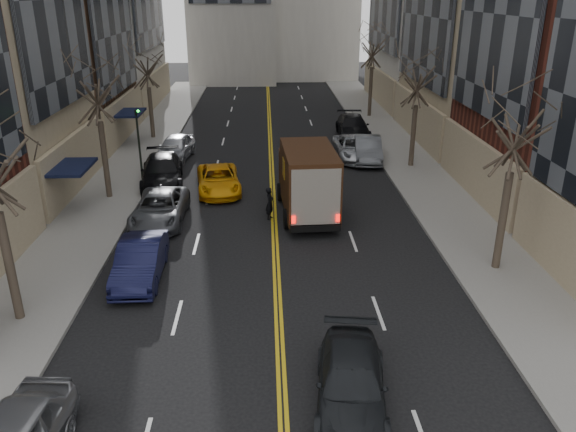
% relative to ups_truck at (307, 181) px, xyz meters
% --- Properties ---
extents(sidewalk_left, '(4.00, 66.00, 0.15)m').
position_rel_ups_truck_xyz_m(sidewalk_left, '(-10.67, 9.64, -1.68)').
color(sidewalk_left, slate).
rests_on(sidewalk_left, ground).
extents(sidewalk_right, '(4.00, 66.00, 0.15)m').
position_rel_ups_truck_xyz_m(sidewalk_right, '(7.33, 9.64, -1.68)').
color(sidewalk_right, slate).
rests_on(sidewalk_right, ground).
extents(tree_lf_mid, '(3.20, 3.20, 8.91)m').
position_rel_ups_truck_xyz_m(tree_lf_mid, '(-10.47, 2.64, 4.84)').
color(tree_lf_mid, '#382D23').
rests_on(tree_lf_mid, sidewalk_left).
extents(tree_lf_far, '(3.20, 3.20, 8.12)m').
position_rel_ups_truck_xyz_m(tree_lf_far, '(-10.47, 15.64, 4.27)').
color(tree_lf_far, '#382D23').
rests_on(tree_lf_far, sidewalk_left).
extents(tree_rt_near, '(3.20, 3.20, 8.71)m').
position_rel_ups_truck_xyz_m(tree_rt_near, '(7.13, -6.36, 4.70)').
color(tree_rt_near, '#382D23').
rests_on(tree_rt_near, sidewalk_right).
extents(tree_rt_mid, '(3.20, 3.20, 8.32)m').
position_rel_ups_truck_xyz_m(tree_rt_mid, '(7.13, 7.64, 4.41)').
color(tree_rt_mid, '#382D23').
rests_on(tree_rt_mid, sidewalk_right).
extents(tree_rt_far, '(3.20, 3.20, 9.11)m').
position_rel_ups_truck_xyz_m(tree_rt_far, '(7.13, 22.64, 4.98)').
color(tree_rt_far, '#382D23').
rests_on(tree_rt_far, sidewalk_right).
extents(traffic_signal, '(0.29, 0.26, 4.70)m').
position_rel_ups_truck_xyz_m(traffic_signal, '(-9.07, 4.64, 1.06)').
color(traffic_signal, black).
rests_on(traffic_signal, sidewalk_left).
extents(ups_truck, '(2.87, 6.48, 3.49)m').
position_rel_ups_truck_xyz_m(ups_truck, '(0.00, 0.00, 0.00)').
color(ups_truck, black).
rests_on(ups_truck, ground).
extents(observer_sedan, '(2.46, 4.85, 1.35)m').
position_rel_ups_truck_xyz_m(observer_sedan, '(0.17, -13.90, -1.08)').
color(observer_sedan, black).
rests_on(observer_sedan, ground).
extents(taxi, '(2.87, 5.16, 1.37)m').
position_rel_ups_truck_xyz_m(taxi, '(-4.67, 3.60, -1.07)').
color(taxi, '#EB9E09').
rests_on(taxi, ground).
extents(pedestrian, '(0.54, 0.67, 1.62)m').
position_rel_ups_truck_xyz_m(pedestrian, '(-1.86, -0.55, -0.95)').
color(pedestrian, black).
rests_on(pedestrian, ground).
extents(parked_lf_b, '(1.72, 4.63, 1.51)m').
position_rel_ups_truck_xyz_m(parked_lf_b, '(-6.94, -6.47, -1.00)').
color(parked_lf_b, black).
rests_on(parked_lf_b, ground).
extents(parked_lf_c, '(2.40, 5.14, 1.42)m').
position_rel_ups_truck_xyz_m(parked_lf_c, '(-7.16, -0.73, -1.04)').
color(parked_lf_c, '#4A4D52').
rests_on(parked_lf_c, ground).
extents(parked_lf_d, '(3.00, 5.88, 1.63)m').
position_rel_ups_truck_xyz_m(parked_lf_d, '(-7.97, 4.84, -0.94)').
color(parked_lf_d, black).
rests_on(parked_lf_d, ground).
extents(parked_lf_e, '(2.45, 4.90, 1.60)m').
position_rel_ups_truck_xyz_m(parked_lf_e, '(-7.97, 10.13, -0.96)').
color(parked_lf_e, '#B4B6BD').
rests_on(parked_lf_e, ground).
extents(parked_rt_a, '(2.18, 4.96, 1.58)m').
position_rel_ups_truck_xyz_m(parked_rt_a, '(4.63, 9.19, -0.97)').
color(parked_rt_a, '#55585E').
rests_on(parked_rt_a, ground).
extents(parked_rt_b, '(2.55, 5.29, 1.45)m').
position_rel_ups_truck_xyz_m(parked_rt_b, '(3.83, 9.77, -1.03)').
color(parked_rt_b, '#B1B4B9').
rests_on(parked_rt_b, ground).
extents(parked_rt_c, '(2.42, 5.63, 1.62)m').
position_rel_ups_truck_xyz_m(parked_rt_c, '(4.60, 15.54, -0.95)').
color(parked_rt_c, black).
rests_on(parked_rt_c, ground).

